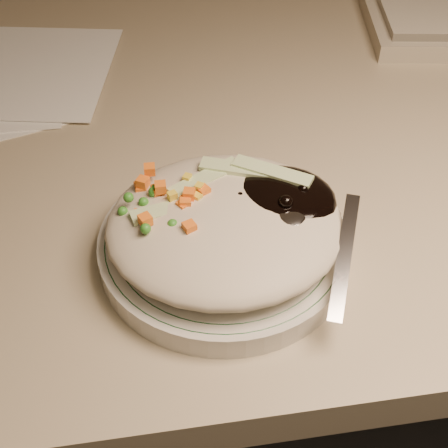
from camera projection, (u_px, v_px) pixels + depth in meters
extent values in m
cube|color=tan|center=(298.00, 129.00, 0.70)|extent=(1.40, 0.70, 0.04)
cylinder|color=beige|center=(224.00, 246.00, 0.52)|extent=(0.21, 0.21, 0.02)
torus|color=#144723|center=(224.00, 238.00, 0.52)|extent=(0.20, 0.20, 0.00)
torus|color=#144723|center=(224.00, 238.00, 0.52)|extent=(0.18, 0.18, 0.00)
ellipsoid|color=#C2B69D|center=(225.00, 225.00, 0.50)|extent=(0.19, 0.18, 0.04)
ellipsoid|color=black|center=(276.00, 202.00, 0.51)|extent=(0.10, 0.09, 0.03)
ellipsoid|color=orange|center=(167.00, 212.00, 0.51)|extent=(0.08, 0.08, 0.02)
sphere|color=black|center=(240.00, 198.00, 0.50)|extent=(0.01, 0.01, 0.01)
sphere|color=black|center=(274.00, 190.00, 0.51)|extent=(0.01, 0.01, 0.01)
sphere|color=black|center=(303.00, 189.00, 0.50)|extent=(0.01, 0.01, 0.01)
sphere|color=black|center=(291.00, 185.00, 0.52)|extent=(0.01, 0.01, 0.01)
sphere|color=black|center=(286.00, 202.00, 0.49)|extent=(0.01, 0.01, 0.01)
sphere|color=black|center=(272.00, 196.00, 0.50)|extent=(0.01, 0.01, 0.01)
sphere|color=black|center=(283.00, 186.00, 0.51)|extent=(0.01, 0.01, 0.01)
cube|color=orange|center=(160.00, 187.00, 0.50)|extent=(0.01, 0.01, 0.01)
cube|color=orange|center=(183.00, 214.00, 0.49)|extent=(0.01, 0.01, 0.01)
cube|color=orange|center=(143.00, 182.00, 0.51)|extent=(0.01, 0.01, 0.01)
cube|color=orange|center=(189.00, 194.00, 0.49)|extent=(0.01, 0.01, 0.01)
cube|color=orange|center=(186.00, 203.00, 0.49)|extent=(0.01, 0.01, 0.01)
cube|color=orange|center=(141.00, 187.00, 0.52)|extent=(0.01, 0.01, 0.01)
cube|color=orange|center=(158.00, 190.00, 0.50)|extent=(0.01, 0.01, 0.01)
cube|color=orange|center=(184.00, 206.00, 0.49)|extent=(0.01, 0.01, 0.01)
cube|color=orange|center=(203.00, 191.00, 0.50)|extent=(0.01, 0.01, 0.01)
cube|color=orange|center=(150.00, 170.00, 0.51)|extent=(0.01, 0.01, 0.01)
cube|color=orange|center=(145.00, 220.00, 0.47)|extent=(0.01, 0.01, 0.01)
cube|color=orange|center=(189.00, 227.00, 0.47)|extent=(0.01, 0.01, 0.01)
cube|color=orange|center=(139.00, 216.00, 0.49)|extent=(0.01, 0.01, 0.01)
cube|color=orange|center=(142.00, 190.00, 0.51)|extent=(0.01, 0.01, 0.01)
sphere|color=#388C28|center=(184.00, 200.00, 0.50)|extent=(0.01, 0.01, 0.01)
sphere|color=#388C28|center=(146.00, 229.00, 0.47)|extent=(0.01, 0.01, 0.01)
sphere|color=#388C28|center=(144.00, 202.00, 0.50)|extent=(0.01, 0.01, 0.01)
sphere|color=#388C28|center=(128.00, 197.00, 0.49)|extent=(0.01, 0.01, 0.01)
sphere|color=#388C28|center=(180.00, 196.00, 0.50)|extent=(0.01, 0.01, 0.01)
sphere|color=#388C28|center=(193.00, 225.00, 0.49)|extent=(0.01, 0.01, 0.01)
sphere|color=#388C28|center=(166.00, 208.00, 0.50)|extent=(0.01, 0.01, 0.01)
sphere|color=#388C28|center=(159.00, 226.00, 0.49)|extent=(0.01, 0.01, 0.01)
sphere|color=#388C28|center=(123.00, 211.00, 0.49)|extent=(0.01, 0.01, 0.01)
sphere|color=#388C28|center=(156.00, 189.00, 0.50)|extent=(0.01, 0.01, 0.01)
sphere|color=#388C28|center=(153.00, 192.00, 0.50)|extent=(0.01, 0.01, 0.01)
sphere|color=#388C28|center=(146.00, 217.00, 0.49)|extent=(0.01, 0.01, 0.01)
sphere|color=#388C28|center=(173.00, 224.00, 0.48)|extent=(0.01, 0.01, 0.01)
sphere|color=#388C28|center=(206.00, 182.00, 0.52)|extent=(0.01, 0.01, 0.01)
cube|color=yellow|center=(178.00, 196.00, 0.50)|extent=(0.01, 0.01, 0.01)
cube|color=yellow|center=(197.00, 198.00, 0.50)|extent=(0.01, 0.01, 0.01)
cube|color=yellow|center=(165.00, 195.00, 0.51)|extent=(0.01, 0.01, 0.01)
cube|color=yellow|center=(172.00, 196.00, 0.49)|extent=(0.01, 0.01, 0.01)
cube|color=yellow|center=(166.00, 210.00, 0.50)|extent=(0.01, 0.01, 0.01)
cube|color=yellow|center=(199.00, 188.00, 0.50)|extent=(0.01, 0.01, 0.01)
cube|color=yellow|center=(187.00, 179.00, 0.51)|extent=(0.01, 0.01, 0.01)
cube|color=yellow|center=(178.00, 209.00, 0.50)|extent=(0.01, 0.01, 0.01)
cube|color=#B2D18C|center=(206.00, 178.00, 0.51)|extent=(0.07, 0.05, 0.00)
cube|color=#B2D18C|center=(240.00, 169.00, 0.52)|extent=(0.07, 0.04, 0.00)
cube|color=#B2D18C|center=(173.00, 208.00, 0.49)|extent=(0.07, 0.03, 0.00)
cube|color=#B2D18C|center=(272.00, 172.00, 0.51)|extent=(0.06, 0.05, 0.00)
cube|color=#B2D18C|center=(232.00, 218.00, 0.49)|extent=(0.07, 0.03, 0.00)
ellipsoid|color=silver|center=(286.00, 213.00, 0.49)|extent=(0.05, 0.06, 0.01)
cube|color=silver|center=(344.00, 255.00, 0.47)|extent=(0.05, 0.11, 0.03)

